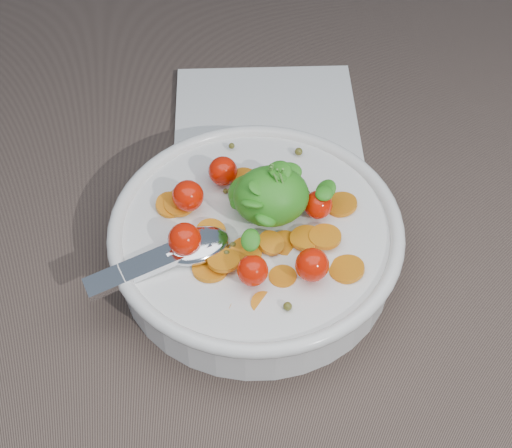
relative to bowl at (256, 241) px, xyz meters
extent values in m
plane|color=brown|center=(-0.03, -0.01, -0.03)|extent=(6.00, 6.00, 0.00)
cylinder|color=white|center=(0.00, 0.00, -0.01)|extent=(0.22, 0.22, 0.04)
torus|color=white|center=(0.00, 0.00, 0.02)|extent=(0.24, 0.24, 0.01)
cylinder|color=white|center=(0.00, 0.00, -0.03)|extent=(0.11, 0.11, 0.01)
cylinder|color=brown|center=(0.00, 0.00, -0.01)|extent=(0.20, 0.20, 0.03)
cylinder|color=orange|center=(-0.04, 0.00, 0.02)|extent=(0.03, 0.03, 0.01)
cylinder|color=orange|center=(0.01, 0.04, 0.02)|extent=(0.04, 0.04, 0.01)
cylinder|color=orange|center=(-0.04, -0.01, 0.02)|extent=(0.04, 0.04, 0.02)
cylinder|color=orange|center=(-0.02, -0.08, 0.01)|extent=(0.02, 0.02, 0.01)
cylinder|color=orange|center=(-0.01, -0.02, 0.02)|extent=(0.03, 0.03, 0.01)
cylinder|color=orange|center=(0.01, -0.05, 0.01)|extent=(0.03, 0.03, 0.00)
cylinder|color=orange|center=(0.02, -0.02, 0.01)|extent=(0.03, 0.03, 0.01)
cylinder|color=orange|center=(-0.06, 0.03, 0.02)|extent=(0.04, 0.04, 0.01)
cylinder|color=orange|center=(0.01, -0.02, 0.02)|extent=(0.02, 0.03, 0.01)
cylinder|color=orange|center=(0.04, -0.02, 0.02)|extent=(0.03, 0.03, 0.01)
cylinder|color=orange|center=(0.00, 0.05, 0.02)|extent=(0.03, 0.03, 0.01)
cylinder|color=orange|center=(-0.07, 0.03, 0.02)|extent=(0.03, 0.03, 0.01)
cylinder|color=orange|center=(0.00, -0.07, 0.01)|extent=(0.03, 0.03, 0.01)
cylinder|color=orange|center=(0.02, 0.02, 0.02)|extent=(0.03, 0.04, 0.02)
cylinder|color=orange|center=(0.05, -0.02, 0.02)|extent=(0.03, 0.03, 0.01)
cylinder|color=orange|center=(-0.04, -0.04, 0.02)|extent=(0.03, 0.03, 0.01)
cylinder|color=orange|center=(0.06, -0.05, 0.02)|extent=(0.03, 0.03, 0.01)
cylinder|color=orange|center=(-0.03, -0.03, 0.02)|extent=(0.03, 0.03, 0.01)
cylinder|color=orange|center=(0.07, 0.02, 0.02)|extent=(0.04, 0.04, 0.01)
sphere|color=#52501B|center=(-0.02, 0.06, 0.01)|extent=(0.01, 0.01, 0.01)
sphere|color=#52501B|center=(0.01, -0.08, 0.02)|extent=(0.01, 0.01, 0.01)
sphere|color=#52501B|center=(-0.03, -0.02, 0.02)|extent=(0.01, 0.01, 0.01)
sphere|color=#52501B|center=(-0.02, 0.04, 0.02)|extent=(0.01, 0.01, 0.01)
sphere|color=#52501B|center=(-0.02, 0.04, 0.02)|extent=(0.00, 0.00, 0.00)
sphere|color=#52501B|center=(0.05, 0.08, 0.02)|extent=(0.01, 0.01, 0.01)
sphere|color=#52501B|center=(0.05, 0.03, 0.01)|extent=(0.01, 0.01, 0.01)
sphere|color=#52501B|center=(-0.01, 0.09, 0.02)|extent=(0.01, 0.01, 0.01)
sphere|color=#52501B|center=(-0.02, -0.02, 0.02)|extent=(0.00, 0.00, 0.00)
sphere|color=#52501B|center=(0.01, -0.03, 0.02)|extent=(0.00, 0.00, 0.00)
sphere|color=#52501B|center=(0.03, 0.04, 0.02)|extent=(0.01, 0.01, 0.01)
sphere|color=#52501B|center=(-0.03, -0.03, 0.02)|extent=(0.01, 0.01, 0.01)
sphere|color=#52501B|center=(-0.03, -0.03, 0.02)|extent=(0.01, 0.01, 0.01)
sphere|color=red|center=(0.05, 0.01, 0.03)|extent=(0.02, 0.02, 0.02)
sphere|color=red|center=(0.02, 0.04, 0.03)|extent=(0.02, 0.02, 0.02)
sphere|color=red|center=(-0.02, 0.05, 0.03)|extent=(0.02, 0.02, 0.02)
sphere|color=red|center=(-0.05, 0.03, 0.03)|extent=(0.03, 0.03, 0.03)
sphere|color=red|center=(-0.06, -0.02, 0.03)|extent=(0.03, 0.03, 0.03)
sphere|color=red|center=(-0.01, -0.05, 0.03)|extent=(0.02, 0.02, 0.02)
sphere|color=red|center=(0.04, -0.05, 0.03)|extent=(0.03, 0.03, 0.03)
ellipsoid|color=green|center=(0.01, 0.01, 0.04)|extent=(0.06, 0.05, 0.04)
ellipsoid|color=green|center=(0.00, 0.02, 0.04)|extent=(0.03, 0.03, 0.03)
ellipsoid|color=green|center=(0.01, 0.00, 0.05)|extent=(0.02, 0.02, 0.02)
ellipsoid|color=green|center=(0.03, 0.03, 0.05)|extent=(0.03, 0.02, 0.01)
ellipsoid|color=green|center=(0.01, 0.01, 0.05)|extent=(0.03, 0.03, 0.01)
ellipsoid|color=green|center=(0.00, 0.00, 0.06)|extent=(0.02, 0.02, 0.01)
ellipsoid|color=green|center=(0.06, 0.02, 0.03)|extent=(0.03, 0.03, 0.02)
ellipsoid|color=green|center=(0.01, 0.01, 0.05)|extent=(0.02, 0.02, 0.02)
ellipsoid|color=green|center=(0.02, 0.01, 0.06)|extent=(0.03, 0.03, 0.02)
ellipsoid|color=green|center=(0.02, -0.01, 0.05)|extent=(0.02, 0.02, 0.01)
ellipsoid|color=green|center=(0.05, 0.01, 0.04)|extent=(0.02, 0.02, 0.01)
ellipsoid|color=green|center=(0.01, 0.01, 0.06)|extent=(0.03, 0.03, 0.02)
ellipsoid|color=green|center=(0.02, 0.03, 0.04)|extent=(0.02, 0.02, 0.01)
ellipsoid|color=green|center=(-0.01, 0.01, 0.04)|extent=(0.03, 0.02, 0.02)
ellipsoid|color=green|center=(0.02, 0.01, 0.06)|extent=(0.02, 0.03, 0.02)
ellipsoid|color=green|center=(0.01, 0.01, 0.04)|extent=(0.02, 0.02, 0.02)
ellipsoid|color=green|center=(0.00, -0.01, 0.06)|extent=(0.02, 0.02, 0.01)
ellipsoid|color=green|center=(0.01, -0.02, 0.04)|extent=(0.02, 0.02, 0.01)
ellipsoid|color=green|center=(-0.01, -0.03, 0.03)|extent=(0.02, 0.02, 0.01)
ellipsoid|color=green|center=(0.02, 0.02, 0.06)|extent=(0.03, 0.03, 0.02)
cylinder|color=#4C8C33|center=(0.01, 0.01, 0.05)|extent=(0.01, 0.00, 0.04)
cylinder|color=#4C8C33|center=(0.02, 0.00, 0.05)|extent=(0.01, 0.01, 0.04)
cylinder|color=#4C8C33|center=(0.01, 0.01, 0.05)|extent=(0.00, 0.01, 0.04)
cylinder|color=#4C8C33|center=(0.02, 0.01, 0.05)|extent=(0.01, 0.01, 0.04)
cylinder|color=#4C8C33|center=(0.02, 0.02, 0.05)|extent=(0.01, 0.01, 0.04)
cylinder|color=#4C8C33|center=(0.02, 0.00, 0.05)|extent=(0.01, 0.01, 0.04)
cylinder|color=#4C8C33|center=(0.01, 0.01, 0.05)|extent=(0.01, 0.01, 0.04)
ellipsoid|color=silver|center=(-0.05, -0.02, 0.02)|extent=(0.06, 0.05, 0.02)
cube|color=silver|center=(-0.09, -0.03, 0.02)|extent=(0.10, 0.05, 0.01)
cylinder|color=silver|center=(-0.06, -0.02, 0.02)|extent=(0.02, 0.01, 0.01)
cube|color=white|center=(0.03, 0.17, -0.02)|extent=(0.19, 0.17, 0.01)
camera|label=1|loc=(-0.05, -0.39, 0.49)|focal=55.00mm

